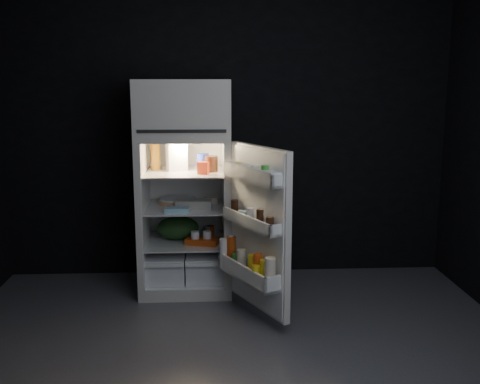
{
  "coord_description": "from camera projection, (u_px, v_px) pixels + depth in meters",
  "views": [
    {
      "loc": [
        -0.16,
        -3.37,
        1.77
      ],
      "look_at": [
        0.08,
        1.0,
        0.9
      ],
      "focal_mm": 42.0,
      "sensor_mm": 36.0,
      "label": 1
    }
  ],
  "objects": [
    {
      "name": "wrapped_pkg",
      "position": [
        211.0,
        200.0,
        4.87
      ],
      "size": [
        0.11,
        0.09,
        0.05
      ],
      "primitive_type": "cube",
      "rotation": [
        0.0,
        0.0,
        0.0
      ],
      "color": "beige",
      "rests_on": "refrigerator"
    },
    {
      "name": "floor",
      "position": [
        237.0,
        357.0,
        3.65
      ],
      "size": [
        4.0,
        3.4,
        0.0
      ],
      "primitive_type": "cube",
      "color": "#505055",
      "rests_on": "ground"
    },
    {
      "name": "small_carton",
      "position": [
        203.0,
        168.0,
        4.54
      ],
      "size": [
        0.1,
        0.09,
        0.1
      ],
      "primitive_type": "cube",
      "rotation": [
        0.0,
        0.0,
        -0.31
      ],
      "color": "red",
      "rests_on": "refrigerator"
    },
    {
      "name": "refrigerator",
      "position": [
        185.0,
        179.0,
        4.74
      ],
      "size": [
        0.76,
        0.71,
        1.78
      ],
      "color": "silver",
      "rests_on": "ground"
    },
    {
      "name": "mayo_jar",
      "position": [
        203.0,
        162.0,
        4.73
      ],
      "size": [
        0.12,
        0.12,
        0.14
      ],
      "primitive_type": "cylinder",
      "rotation": [
        0.0,
        0.0,
        0.23
      ],
      "color": "navy",
      "rests_on": "refrigerator"
    },
    {
      "name": "jam_jar",
      "position": [
        211.0,
        164.0,
        4.66
      ],
      "size": [
        0.14,
        0.14,
        0.13
      ],
      "primitive_type": "cylinder",
      "rotation": [
        0.0,
        0.0,
        0.33
      ],
      "color": "black",
      "rests_on": "refrigerator"
    },
    {
      "name": "fridge_door",
      "position": [
        256.0,
        231.0,
        4.12
      ],
      "size": [
        0.5,
        0.73,
        1.22
      ],
      "color": "silver",
      "rests_on": "ground"
    },
    {
      "name": "egg_carton",
      "position": [
        194.0,
        204.0,
        4.65
      ],
      "size": [
        0.3,
        0.13,
        0.07
      ],
      "primitive_type": "cube",
      "rotation": [
        0.0,
        0.0,
        -0.05
      ],
      "color": "gray",
      "rests_on": "refrigerator"
    },
    {
      "name": "amber_bottle",
      "position": [
        156.0,
        157.0,
        4.76
      ],
      "size": [
        0.11,
        0.11,
        0.22
      ],
      "primitive_type": "cylinder",
      "rotation": [
        0.0,
        0.0,
        -0.42
      ],
      "color": "#C47F1F",
      "rests_on": "refrigerator"
    },
    {
      "name": "flat_package",
      "position": [
        177.0,
        210.0,
        4.52
      ],
      "size": [
        0.2,
        0.1,
        0.04
      ],
      "primitive_type": "cube",
      "rotation": [
        0.0,
        0.0,
        0.01
      ],
      "color": "#85B7CE",
      "rests_on": "refrigerator"
    },
    {
      "name": "small_can_silver",
      "position": [
        207.0,
        231.0,
        4.93
      ],
      "size": [
        0.08,
        0.08,
        0.09
      ],
      "primitive_type": "cylinder",
      "rotation": [
        0.0,
        0.0,
        0.17
      ],
      "color": "silver",
      "rests_on": "refrigerator"
    },
    {
      "name": "yogurt_tray",
      "position": [
        202.0,
        241.0,
        4.69
      ],
      "size": [
        0.3,
        0.21,
        0.05
      ],
      "primitive_type": "cube",
      "rotation": [
        0.0,
        0.0,
        -0.29
      ],
      "color": "#B43F0F",
      "rests_on": "refrigerator"
    },
    {
      "name": "produce_bag",
      "position": [
        178.0,
        228.0,
        4.83
      ],
      "size": [
        0.43,
        0.39,
        0.2
      ],
      "primitive_type": "ellipsoid",
      "rotation": [
        0.0,
        0.0,
        0.25
      ],
      "color": "#193815",
      "rests_on": "refrigerator"
    },
    {
      "name": "wall_front",
      "position": [
        263.0,
        220.0,
        1.72
      ],
      "size": [
        4.0,
        0.0,
        2.7
      ],
      "primitive_type": "cube",
      "color": "black",
      "rests_on": "ground"
    },
    {
      "name": "milk_jug",
      "position": [
        177.0,
        156.0,
        4.72
      ],
      "size": [
        0.19,
        0.19,
        0.24
      ],
      "primitive_type": "cube",
      "rotation": [
        0.0,
        0.0,
        0.24
      ],
      "color": "white",
      "rests_on": "refrigerator"
    },
    {
      "name": "pie",
      "position": [
        177.0,
        201.0,
        4.85
      ],
      "size": [
        0.37,
        0.37,
        0.04
      ],
      "primitive_type": "cylinder",
      "rotation": [
        0.0,
        0.0,
        0.13
      ],
      "color": "tan",
      "rests_on": "refrigerator"
    },
    {
      "name": "wall_back",
      "position": [
        227.0,
        128.0,
        5.05
      ],
      "size": [
        4.0,
        0.0,
        2.7
      ],
      "primitive_type": "cube",
      "color": "black",
      "rests_on": "ground"
    },
    {
      "name": "small_can_red",
      "position": [
        210.0,
        231.0,
        4.94
      ],
      "size": [
        0.07,
        0.07,
        0.09
      ],
      "primitive_type": "cylinder",
      "rotation": [
        0.0,
        0.0,
        -0.1
      ],
      "color": "#B43F0F",
      "rests_on": "refrigerator"
    }
  ]
}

